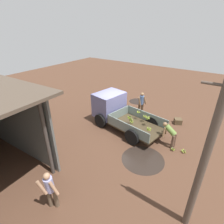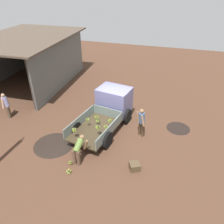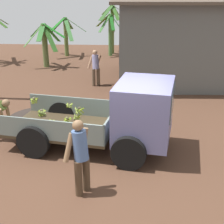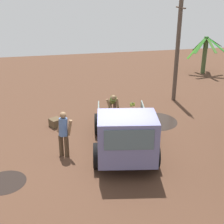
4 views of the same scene
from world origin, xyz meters
The scene contains 10 objects.
ground centered at (0.00, 0.00, 0.00)m, with size 36.00×36.00×0.00m, color #503324.
mud_patch_0 centered at (-2.97, 2.38, 0.00)m, with size 2.07×2.07×0.01m, color #2B221C.
cargo_truck centered at (0.14, 0.22, 1.03)m, with size 4.73×2.76×1.95m.
warehouse_shed centered at (4.16, 8.13, 2.67)m, with size 9.13×6.81×3.74m.
banana_palm_2 centered at (-1.10, 14.35, 1.81)m, with size 2.30×2.45×3.23m.
banana_palm_3 centered at (-4.12, 13.27, 1.37)m, with size 2.64×2.48×2.51m.
banana_palm_4 centered at (-1.19, 13.61, 1.47)m, with size 2.02×1.88×2.73m.
banana_palm_5 centered at (-4.65, 10.04, 1.31)m, with size 2.28×2.06×2.43m.
person_foreground_visitor centered at (-0.79, -1.80, 0.94)m, with size 0.60×0.59×1.69m.
person_bystander_near_shed centered at (-1.39, 6.41, 0.91)m, with size 0.65×0.56×1.65m.
Camera 3 is at (0.22, -7.49, 4.12)m, focal length 50.00 mm.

